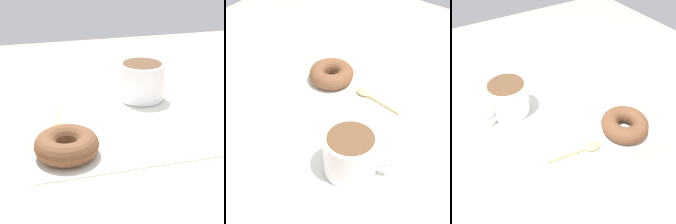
{
  "view_description": "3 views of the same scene",
  "coord_description": "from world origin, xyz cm",
  "views": [
    {
      "loc": [
        61.66,
        -16.8,
        30.59
      ],
      "look_at": [
        2.64,
        -0.28,
        2.3
      ],
      "focal_mm": 60.0,
      "sensor_mm": 36.0,
      "label": 1
    },
    {
      "loc": [
        -30.59,
        44.21,
        51.51
      ],
      "look_at": [
        2.64,
        -0.28,
        2.3
      ],
      "focal_mm": 60.0,
      "sensor_mm": 36.0,
      "label": 2
    },
    {
      "loc": [
        -18.28,
        -34.39,
        40.66
      ],
      "look_at": [
        2.64,
        -0.28,
        2.3
      ],
      "focal_mm": 40.0,
      "sensor_mm": 36.0,
      "label": 3
    }
  ],
  "objects": [
    {
      "name": "ground_plane",
      "position": [
        0.0,
        0.0,
        -1.0
      ],
      "size": [
        120.0,
        120.0,
        2.0
      ],
      "primitive_type": "cube",
      "color": "tan"
    },
    {
      "name": "napkin",
      "position": [
        2.64,
        -0.28,
        0.15
      ],
      "size": [
        31.44,
        31.44,
        0.3
      ],
      "primitive_type": "cube",
      "rotation": [
        0.0,
        0.0,
        -0.01
      ],
      "color": "white",
      "rests_on": "ground_plane"
    },
    {
      "name": "coffee_cup",
      "position": [
        -6.81,
        8.6,
        4.28
      ],
      "size": [
        11.83,
        9.23,
        7.67
      ],
      "color": "white",
      "rests_on": "napkin"
    },
    {
      "name": "donut",
      "position": [
        11.79,
        -10.06,
        2.08
      ],
      "size": [
        10.06,
        10.06,
        3.55
      ],
      "primitive_type": "torus",
      "color": "brown",
      "rests_on": "napkin"
    },
    {
      "name": "spoon",
      "position": [
        1.83,
        -10.15,
        0.7
      ],
      "size": [
        11.73,
        3.11,
        0.9
      ],
      "color": "#D8B772",
      "rests_on": "napkin"
    }
  ]
}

